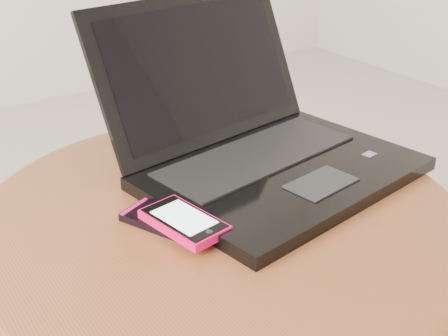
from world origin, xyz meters
TOP-DOWN VIEW (x-y plane):
  - table at (-0.11, -0.10)m, footprint 0.69×0.69m
  - laptop at (0.01, -0.04)m, footprint 0.44×0.43m
  - phone_black at (-0.18, -0.11)m, footprint 0.11×0.14m
  - phone_pink at (-0.18, -0.14)m, footprint 0.08×0.12m

SIDE VIEW (x-z plane):
  - table at x=-0.11m, z-range 0.16..0.70m
  - phone_black at x=-0.18m, z-range 0.54..0.56m
  - phone_pink at x=-0.18m, z-range 0.56..0.57m
  - laptop at x=0.01m, z-range 0.47..0.71m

